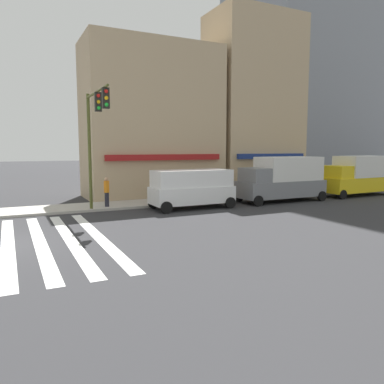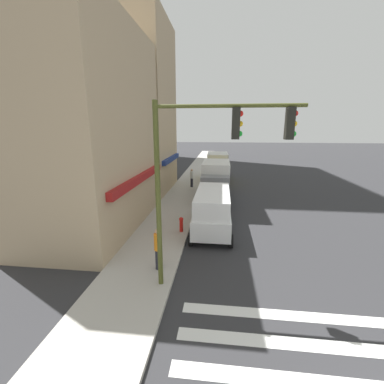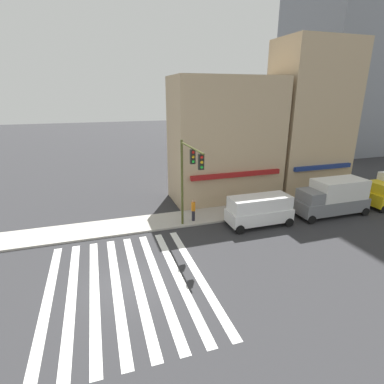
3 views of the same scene
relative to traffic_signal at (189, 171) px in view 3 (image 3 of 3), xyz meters
name	(u,v)px [view 3 (image 3 of 3)]	position (x,y,z in m)	size (l,w,h in m)	color
ground_plane	(127,285)	(-4.95, -4.76, -4.80)	(200.00, 200.00, 0.00)	#2D2D30
sidewalk_left	(116,227)	(-4.95, 2.74, -4.72)	(120.00, 3.00, 0.15)	#B2ADA3
crosswalk_stripes	(127,285)	(-4.95, -4.76, -4.79)	(8.30, 10.80, 0.01)	silver
storefront_row	(269,129)	(10.26, 6.74, 1.67)	(17.97, 5.30, 14.66)	tan
traffic_signal	(189,171)	(0.00, 0.00, 0.00)	(0.32, 4.70, 6.66)	#474C1E
van_white	(259,209)	(5.67, -0.06, -3.51)	(5.00, 2.22, 2.34)	white
box_truck_grey	(333,197)	(12.55, -0.06, -3.21)	(6.20, 2.42, 3.04)	slate
pedestrian_white_shirt	(343,190)	(15.94, 2.34, -3.72)	(0.32, 0.32, 1.77)	#23232D
pedestrian_orange_vest	(193,210)	(0.99, 1.97, -3.72)	(0.32, 0.32, 1.77)	#23232D
fire_hydrant	(240,211)	(4.94, 1.64, -4.18)	(0.24, 0.24, 0.84)	red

